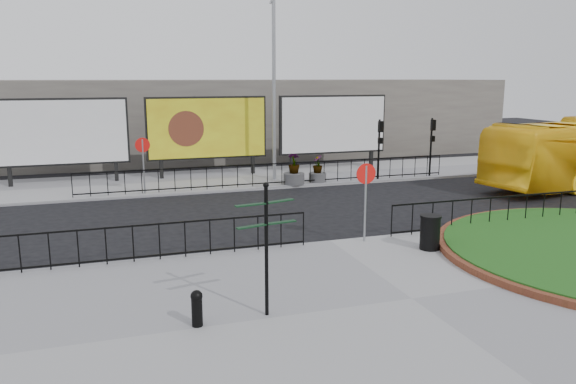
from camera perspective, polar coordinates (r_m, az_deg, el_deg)
name	(u,v)px	position (r m, az deg, el deg)	size (l,w,h in m)	color
ground	(330,244)	(17.86, 4.27, -5.29)	(90.00, 90.00, 0.00)	black
pavement_near	(412,301)	(13.62, 12.46, -10.75)	(30.00, 10.00, 0.12)	gray
pavement_far	(241,178)	(29.00, -4.80, 1.38)	(44.00, 6.00, 0.12)	gray
railing_near_left	(133,244)	(16.12, -15.46, -5.07)	(10.00, 0.10, 1.10)	black
railing_near_right	(508,211)	(20.76, 21.47, -1.77)	(9.00, 0.10, 1.10)	black
railing_far	(275,174)	(26.58, -1.36, 1.82)	(18.00, 0.10, 1.10)	black
speed_sign_far	(143,153)	(25.44, -14.52, 3.85)	(0.64, 0.07, 2.47)	gray
speed_sign_near	(366,185)	(17.45, 7.90, 0.71)	(0.64, 0.07, 2.47)	gray
billboard_left	(61,132)	(28.92, -22.05, 5.63)	(6.20, 0.31, 4.10)	black
billboard_mid	(207,128)	(29.30, -8.20, 6.42)	(6.20, 0.31, 4.10)	black
billboard_right	(333,125)	(31.29, 4.61, 6.82)	(6.20, 0.31, 4.10)	black
lamp_post	(274,84)	(27.97, -1.42, 10.86)	(0.74, 0.18, 9.23)	gray
signal_pole_a	(380,140)	(28.48, 9.29, 5.23)	(0.22, 0.26, 3.00)	black
signal_pole_b	(432,138)	(29.98, 14.41, 5.33)	(0.22, 0.26, 3.00)	black
building_backdrop	(206,118)	(38.43, -8.38, 7.47)	(40.00, 10.00, 5.00)	slate
fingerpost_sign	(266,236)	(11.86, -2.22, -4.52)	(1.37, 0.48, 2.93)	black
bollard	(197,307)	(11.93, -9.24, -11.41)	(0.25, 0.25, 0.78)	black
litter_bin	(430,232)	(17.28, 14.23, -3.97)	(0.63, 0.63, 1.04)	black
planter_b	(294,173)	(26.98, 0.61, 1.94)	(1.01, 1.01, 1.52)	#4C4C4F
planter_c	(318,172)	(27.62, 3.02, 2.02)	(0.85, 0.85, 1.31)	#4C4C4F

